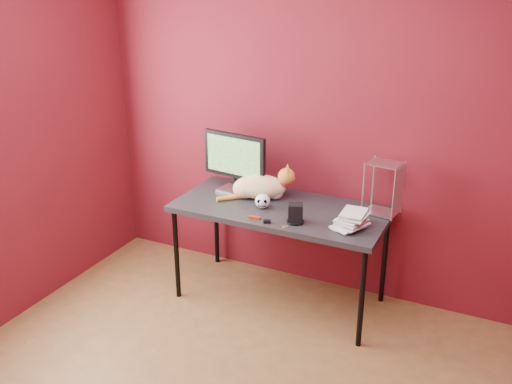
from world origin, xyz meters
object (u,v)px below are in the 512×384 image
at_px(book_stack, 347,135).
at_px(cat, 261,187).
at_px(skull_mug, 263,201).
at_px(speaker, 295,214).
at_px(monitor, 235,160).
at_px(desk, 281,213).

bearing_deg(book_stack, cat, 165.36).
relative_size(cat, skull_mug, 4.47).
bearing_deg(speaker, monitor, 129.95).
relative_size(monitor, cat, 1.02).
distance_m(desk, speaker, 0.30).
bearing_deg(monitor, cat, -2.82).
bearing_deg(desk, cat, 156.80).
bearing_deg(book_stack, skull_mug, 178.26).
relative_size(monitor, speaker, 3.91).
relative_size(skull_mug, book_stack, 0.09).
xyz_separation_m(cat, speaker, (0.39, -0.29, -0.03)).
xyz_separation_m(desk, speaker, (0.19, -0.20, 0.11)).
relative_size(skull_mug, speaker, 0.85).
distance_m(speaker, book_stack, 0.63).
relative_size(desk, skull_mug, 13.20).
bearing_deg(desk, skull_mug, -145.05).
xyz_separation_m(monitor, cat, (0.23, -0.04, -0.16)).
xyz_separation_m(cat, book_stack, (0.68, -0.18, 0.52)).
height_order(desk, speaker, speaker).
xyz_separation_m(desk, monitor, (-0.43, 0.13, 0.30)).
distance_m(cat, speaker, 0.48).
bearing_deg(book_stack, monitor, 166.50).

